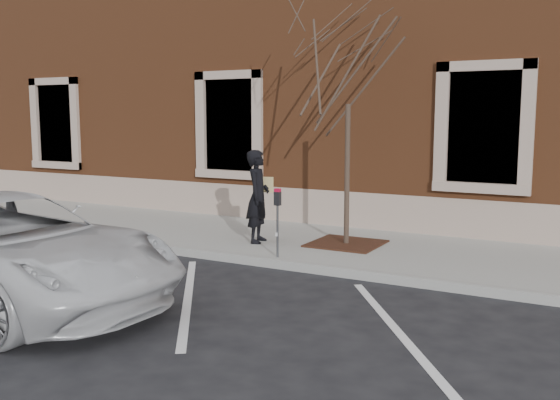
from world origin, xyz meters
The scene contains 10 objects.
ground centered at (0.00, 0.00, 0.00)m, with size 120.00×120.00×0.00m, color #28282B.
sidewalk_near centered at (0.00, 1.75, 0.07)m, with size 40.00×3.50×0.15m, color gray.
curb_near centered at (0.00, -0.05, 0.07)m, with size 40.00×0.12×0.15m, color #9E9E99.
parking_stripes centered at (0.00, -2.20, 0.00)m, with size 28.00×4.40×0.01m, color silver, non-canonical shape.
building_civic centered at (0.00, 7.74, 4.00)m, with size 40.00×8.62×8.00m.
man centered at (-0.77, 1.10, 1.06)m, with size 0.66×0.44×1.82m, color black.
parking_meter centered at (0.21, 0.12, 1.00)m, with size 0.11×0.09×1.22m.
tree_grate centered at (0.85, 1.73, 0.17)m, with size 1.31×1.31×0.03m, color #441F15.
sapling centered at (0.85, 1.73, 3.58)m, with size 2.95×2.95×4.91m.
white_truck centered at (-2.12, -3.66, 0.77)m, with size 2.55×5.54×1.54m, color silver.
Camera 1 is at (5.44, -9.30, 2.64)m, focal length 40.00 mm.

